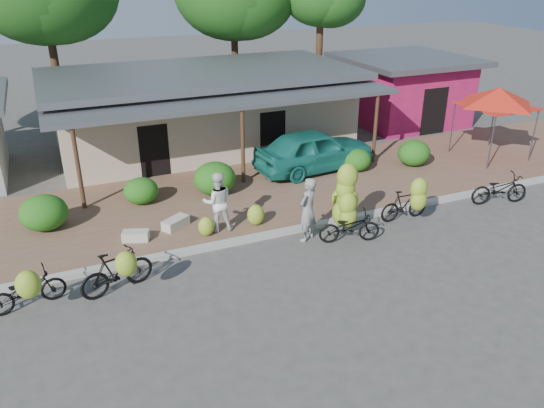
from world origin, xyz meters
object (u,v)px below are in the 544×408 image
Objects in this scene: bike_left at (118,270)px; bike_center at (348,211)px; bike_far_left at (27,290)px; bike_right at (408,202)px; bike_far_right at (499,189)px; bystander at (217,202)px; sack_far at (136,236)px; sack_near at (176,223)px; vendor at (308,210)px; red_canopy at (498,97)px; teal_van at (314,150)px.

bike_center is (6.65, 0.27, 0.24)m from bike_left.
bike_far_left is 1.09× the size of bike_right.
bike_right is at bearing -99.00° from bike_far_left.
bike_left is 12.64m from bike_far_right.
bike_left is 3.84m from bystander.
bystander reaches higher than bike_right.
bike_left is at bearing 42.58° from bystander.
bike_far_left is at bearing 30.30° from bystander.
bike_far_right is (3.71, -0.07, -0.16)m from bike_right.
bike_right is 8.35m from sack_far.
bike_center is at bearing 163.33° from bystander.
bike_left is 3.42m from sack_near.
sack_near is (-4.56, 2.42, -0.60)m from bike_center.
bike_left is 1.01× the size of vendor.
sack_far is at bearing -35.24° from bike_left.
bike_far_right is at bearing -73.08° from bike_center.
red_canopy is at bearing -26.14° from bike_far_right.
bike_left is at bearing -127.85° from sack_near.
bystander reaches higher than bike_left.
bystander reaches higher than bike_far_right.
red_canopy is 1.56× the size of bike_center.
sack_near is at bearing -62.13° from vendor.
bike_left is at bearing -165.95° from red_canopy.
bystander is at bearing -62.89° from vendor.
bike_far_left is at bearing 104.72° from bike_far_right.
sack_far is at bearing 94.17° from bike_far_right.
red_canopy is 2.06× the size of bike_right.
red_canopy is at bearing -51.66° from bike_center.
red_canopy reaches higher than vendor.
sack_far is at bearing -62.76° from bike_far_left.
bike_far_right is 10.81m from sack_near.
bike_center is 1.22× the size of bystander.
sack_far is 2.56m from bystander.
bike_far_left is at bearing -27.15° from vendor.
bike_right is 0.87× the size of vendor.
vendor reaches higher than bike_far_right.
bike_far_left reaches higher than bike_far_right.
sack_near is at bearing 14.55° from sack_far.
sack_far is at bearing 2.73° from bystander.
teal_van is at bearing 23.71° from sack_near.
red_canopy is 12.64m from bystander.
teal_van is (10.30, 5.27, 0.39)m from bike_far_left.
bike_left is at bearing 117.36° from teal_van.
teal_van is at bearing 22.22° from sack_far.
bike_left is at bearing 105.41° from bike_far_right.
sack_far is (-1.26, -0.33, -0.01)m from sack_near.
bike_far_right is at bearing -104.45° from bike_left.
teal_van is at bearing -150.47° from vendor.
bystander reaches higher than sack_near.
bike_center is at bearing -19.71° from sack_far.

